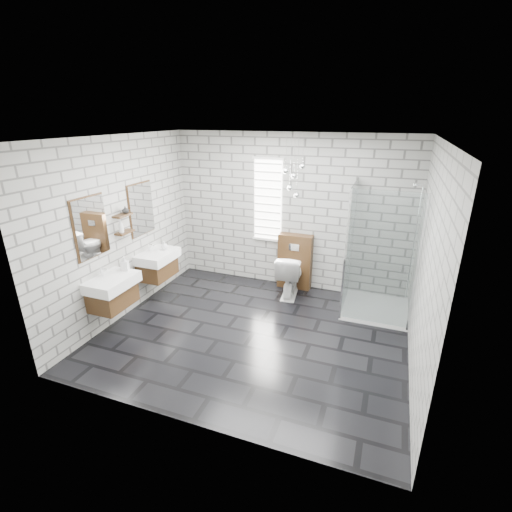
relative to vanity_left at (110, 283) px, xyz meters
The scene contains 20 objects.
floor 2.15m from the vanity_left, 18.14° to the left, with size 4.20×3.60×0.02m, color black.
ceiling 2.80m from the vanity_left, 18.14° to the left, with size 4.20×3.60×0.02m, color white.
wall_back 3.15m from the vanity_left, 51.93° to the left, with size 4.20×0.02×2.70m, color #A0A09B.
wall_front 2.32m from the vanity_left, 31.86° to the right, with size 4.20×0.02×2.70m, color #A0A09B.
wall_left 0.89m from the vanity_left, 107.98° to the left, with size 0.02×3.60×2.70m, color #A0A09B.
wall_right 4.11m from the vanity_left, ahead, with size 0.02×3.60×2.70m, color #A0A09B.
vanity_left is the anchor object (origin of this frame).
vanity_right 1.09m from the vanity_left, 90.00° to the left, with size 0.47×0.70×1.57m.
shelf_lower 0.81m from the vanity_left, 102.06° to the left, with size 0.14×0.30×0.03m, color #452C15.
shelf_upper 1.01m from the vanity_left, 102.06° to the left, with size 0.14×0.30×0.03m, color #452C15.
window 2.95m from the vanity_left, 57.95° to the left, with size 0.56×0.05×1.48m.
cistern_panel 3.11m from the vanity_left, 48.50° to the left, with size 0.60×0.20×1.00m, color #452C15.
flush_plate 3.03m from the vanity_left, 47.18° to the left, with size 0.18×0.01×0.12m, color silver.
shower_enclosure 3.87m from the vanity_left, 27.94° to the left, with size 1.00×1.00×2.03m.
pendant_cluster 3.14m from the vanity_left, 44.05° to the left, with size 0.32×0.25×0.98m.
toilet 2.89m from the vanity_left, 44.07° to the left, with size 0.42×0.74×0.75m, color white.
soap_bottle_a 0.35m from the vanity_left, 78.88° to the left, with size 0.10×0.10×0.21m, color #B2B2B2.
soap_bottle_b 1.24m from the vanity_left, 85.49° to the left, with size 0.11×0.11×0.15m, color #B2B2B2.
soap_bottle_c 0.85m from the vanity_left, 102.75° to the left, with size 0.07×0.07×0.19m, color #B2B2B2.
vase 1.10m from the vanity_left, 100.03° to the left, with size 0.10×0.10×0.10m, color #B2B2B2.
Camera 1 is at (1.64, -4.31, 2.96)m, focal length 26.00 mm.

